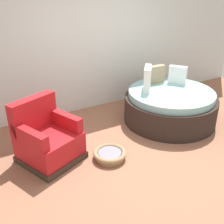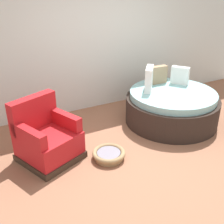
{
  "view_description": "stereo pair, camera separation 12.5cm",
  "coord_description": "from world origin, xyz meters",
  "views": [
    {
      "loc": [
        -2.3,
        -3.01,
        2.51
      ],
      "look_at": [
        -0.31,
        0.51,
        0.55
      ],
      "focal_mm": 44.64,
      "sensor_mm": 36.0,
      "label": 1
    },
    {
      "loc": [
        -2.19,
        -3.07,
        2.51
      ],
      "look_at": [
        -0.31,
        0.51,
        0.55
      ],
      "focal_mm": 44.64,
      "sensor_mm": 36.0,
      "label": 2
    }
  ],
  "objects": [
    {
      "name": "pet_basket",
      "position": [
        -0.59,
        0.08,
        0.07
      ],
      "size": [
        0.51,
        0.51,
        0.13
      ],
      "color": "#9E7F56",
      "rests_on": "ground_plane"
    },
    {
      "name": "red_armchair",
      "position": [
        -1.4,
        0.55,
        0.33
      ],
      "size": [
        1.04,
        1.04,
        0.94
      ],
      "color": "#38281E",
      "rests_on": "ground_plane"
    },
    {
      "name": "ground_plane",
      "position": [
        0.0,
        0.0,
        -0.01
      ],
      "size": [
        8.0,
        8.0,
        0.02
      ],
      "primitive_type": "cube",
      "color": "#936047"
    },
    {
      "name": "back_wall",
      "position": [
        0.0,
        2.0,
        1.51
      ],
      "size": [
        8.0,
        0.12,
        3.02
      ],
      "primitive_type": "cube",
      "color": "silver",
      "rests_on": "ground_plane"
    },
    {
      "name": "round_daybed",
      "position": [
        1.03,
        0.64,
        0.31
      ],
      "size": [
        1.74,
        1.74,
        1.05
      ],
      "color": "#2D231E",
      "rests_on": "ground_plane"
    }
  ]
}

